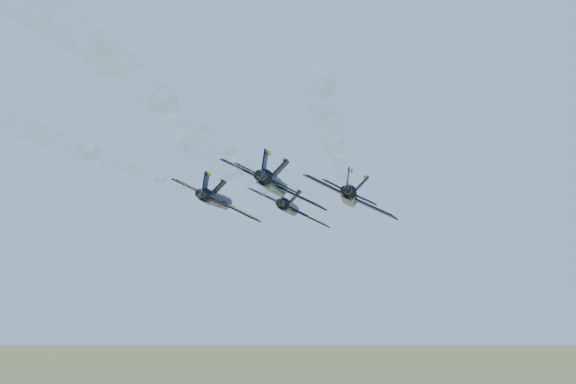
% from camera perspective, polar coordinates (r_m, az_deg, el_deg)
% --- Properties ---
extents(jet_lead, '(12.37, 17.47, 6.06)m').
position_cam_1_polar(jet_lead, '(106.97, 0.07, -1.23)').
color(jet_lead, black).
extents(jet_left, '(12.37, 17.47, 6.06)m').
position_cam_1_polar(jet_left, '(97.46, -5.66, -0.61)').
color(jet_left, black).
extents(jet_right, '(12.37, 17.47, 6.06)m').
position_cam_1_polar(jet_right, '(94.21, 4.94, -0.39)').
color(jet_right, black).
extents(jet_slot, '(12.37, 17.47, 6.06)m').
position_cam_1_polar(jet_slot, '(82.00, -1.16, 0.61)').
color(jet_slot, black).
extents(smoke_trail_lead, '(6.62, 55.69, 2.26)m').
position_cam_1_polar(smoke_trail_lead, '(65.79, -3.52, 2.59)').
color(smoke_trail_lead, white).
extents(smoke_trail_left, '(6.62, 55.69, 2.26)m').
position_cam_1_polar(smoke_trail_left, '(57.48, -13.91, 4.23)').
color(smoke_trail_left, white).
extents(smoke_trail_right, '(6.62, 55.69, 2.26)m').
position_cam_1_polar(smoke_trail_right, '(52.87, 4.30, 5.03)').
color(smoke_trail_right, white).
extents(smoke_trail_slot, '(6.62, 55.69, 2.26)m').
position_cam_1_polar(smoke_trail_slot, '(41.52, -8.17, 8.51)').
color(smoke_trail_slot, white).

